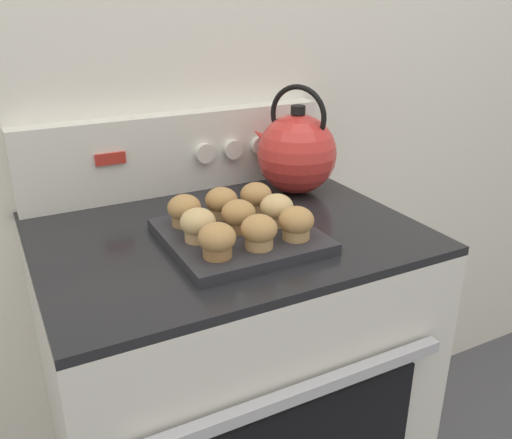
{
  "coord_description": "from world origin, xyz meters",
  "views": [
    {
      "loc": [
        -0.42,
        -0.64,
        1.37
      ],
      "look_at": [
        0.03,
        0.24,
        0.96
      ],
      "focal_mm": 38.0,
      "sensor_mm": 36.0,
      "label": 1
    }
  ],
  "objects": [
    {
      "name": "wall_back",
      "position": [
        0.0,
        0.65,
        1.2
      ],
      "size": [
        8.0,
        0.05,
        2.4
      ],
      "color": "silver",
      "rests_on": "ground_plane"
    },
    {
      "name": "muffin_r0_c0",
      "position": [
        -0.08,
        0.17,
        0.97
      ],
      "size": [
        0.07,
        0.07,
        0.06
      ],
      "color": "olive",
      "rests_on": "muffin_pan"
    },
    {
      "name": "control_panel",
      "position": [
        0.0,
        0.6,
        1.01
      ],
      "size": [
        0.76,
        0.07,
        0.19
      ],
      "color": "silver",
      "rests_on": "stove_range"
    },
    {
      "name": "muffin_r1_c0",
      "position": [
        -0.09,
        0.25,
        0.97
      ],
      "size": [
        0.07,
        0.07,
        0.06
      ],
      "color": "tan",
      "rests_on": "muffin_pan"
    },
    {
      "name": "stove_range",
      "position": [
        0.0,
        0.32,
        0.46
      ],
      "size": [
        0.78,
        0.64,
        0.92
      ],
      "color": "silver",
      "rests_on": "ground_plane"
    },
    {
      "name": "muffin_r0_c2",
      "position": [
        0.08,
        0.17,
        0.97
      ],
      "size": [
        0.07,
        0.07,
        0.06
      ],
      "color": "tan",
      "rests_on": "muffin_pan"
    },
    {
      "name": "muffin_r2_c2",
      "position": [
        0.08,
        0.33,
        0.97
      ],
      "size": [
        0.07,
        0.07,
        0.06
      ],
      "color": "tan",
      "rests_on": "muffin_pan"
    },
    {
      "name": "muffin_r0_c1",
      "position": [
        0.0,
        0.17,
        0.97
      ],
      "size": [
        0.07,
        0.07,
        0.06
      ],
      "color": "tan",
      "rests_on": "muffin_pan"
    },
    {
      "name": "tea_kettle",
      "position": [
        0.25,
        0.45,
        1.02
      ],
      "size": [
        0.19,
        0.22,
        0.26
      ],
      "color": "red",
      "rests_on": "stove_range"
    },
    {
      "name": "muffin_r2_c1",
      "position": [
        -0.0,
        0.34,
        0.97
      ],
      "size": [
        0.07,
        0.07,
        0.06
      ],
      "color": "tan",
      "rests_on": "muffin_pan"
    },
    {
      "name": "muffin_r1_c2",
      "position": [
        0.08,
        0.25,
        0.97
      ],
      "size": [
        0.07,
        0.07,
        0.06
      ],
      "color": "tan",
      "rests_on": "muffin_pan"
    },
    {
      "name": "muffin_pan",
      "position": [
        -0.0,
        0.25,
        0.93
      ],
      "size": [
        0.29,
        0.29,
        0.02
      ],
      "color": "#28282D",
      "rests_on": "stove_range"
    },
    {
      "name": "muffin_r2_c0",
      "position": [
        -0.08,
        0.33,
        0.97
      ],
      "size": [
        0.07,
        0.07,
        0.06
      ],
      "color": "#A37A4C",
      "rests_on": "muffin_pan"
    },
    {
      "name": "muffin_r1_c1",
      "position": [
        -0.0,
        0.25,
        0.97
      ],
      "size": [
        0.07,
        0.07,
        0.06
      ],
      "color": "olive",
      "rests_on": "muffin_pan"
    }
  ]
}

